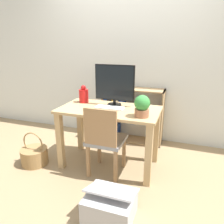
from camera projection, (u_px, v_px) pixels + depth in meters
The scene contains 11 objects.
ground_plane at pixel (109, 164), 2.77m from camera, with size 10.00×10.00×0.00m, color #997F5B.
wall_back at pixel (131, 54), 3.22m from camera, with size 8.00×0.05×2.60m.
desk at pixel (109, 121), 2.59m from camera, with size 1.16×0.63×0.74m.
monitor at pixel (114, 84), 2.59m from camera, with size 0.49×0.17×0.49m.
keyboard at pixel (110, 108), 2.55m from camera, with size 0.33×0.14×0.02m.
vase at pixel (84, 95), 2.77m from camera, with size 0.12×0.12×0.22m.
potted_plant at pixel (142, 106), 2.23m from camera, with size 0.16×0.16×0.23m.
chair at pixel (105, 139), 2.42m from camera, with size 0.40×0.40×0.83m.
bookshelf at pixel (121, 114), 3.37m from camera, with size 0.91×0.28×0.83m.
basket at pixel (34, 155), 2.75m from camera, with size 0.33×0.33×0.43m.
storage_box at pixel (110, 205), 1.91m from camera, with size 0.43×0.42×0.30m.
Camera 1 is at (0.83, -2.28, 1.49)m, focal length 35.00 mm.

